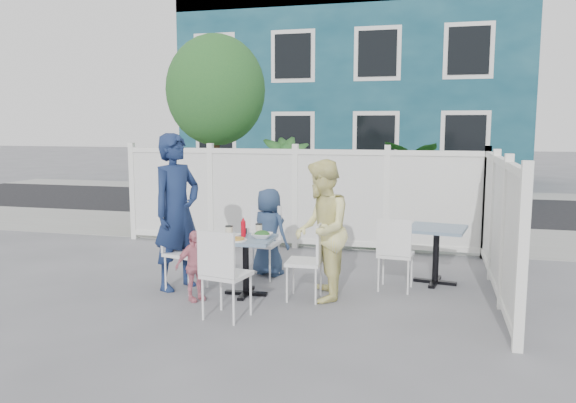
% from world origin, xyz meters
% --- Properties ---
extents(ground, '(80.00, 80.00, 0.00)m').
position_xyz_m(ground, '(0.00, 0.00, 0.00)').
color(ground, slate).
extents(near_sidewalk, '(24.00, 2.60, 0.01)m').
position_xyz_m(near_sidewalk, '(0.00, 3.80, 0.01)').
color(near_sidewalk, gray).
rests_on(near_sidewalk, ground).
extents(street, '(24.00, 5.00, 0.01)m').
position_xyz_m(street, '(0.00, 7.50, 0.00)').
color(street, black).
rests_on(street, ground).
extents(far_sidewalk, '(24.00, 1.60, 0.01)m').
position_xyz_m(far_sidewalk, '(0.00, 10.60, 0.01)').
color(far_sidewalk, gray).
rests_on(far_sidewalk, ground).
extents(building, '(11.00, 6.00, 6.00)m').
position_xyz_m(building, '(-0.50, 14.00, 3.00)').
color(building, '#0F3D4E').
rests_on(building, ground).
extents(fence_back, '(5.86, 0.08, 1.60)m').
position_xyz_m(fence_back, '(0.10, 2.40, 0.78)').
color(fence_back, white).
rests_on(fence_back, ground).
extents(fence_right, '(0.08, 3.66, 1.60)m').
position_xyz_m(fence_right, '(3.00, 0.60, 0.78)').
color(fence_right, white).
rests_on(fence_right, ground).
extents(tree, '(1.80, 1.62, 3.59)m').
position_xyz_m(tree, '(-1.60, 3.30, 2.59)').
color(tree, '#382316').
rests_on(tree, ground).
extents(utility_cabinet, '(0.66, 0.48, 1.23)m').
position_xyz_m(utility_cabinet, '(-2.34, 4.00, 0.61)').
color(utility_cabinet, gold).
rests_on(utility_cabinet, ground).
extents(potted_shrub_a, '(1.24, 1.24, 1.77)m').
position_xyz_m(potted_shrub_a, '(-0.31, 3.10, 0.89)').
color(potted_shrub_a, '#1D5424').
rests_on(potted_shrub_a, ground).
extents(potted_shrub_b, '(1.57, 1.37, 1.72)m').
position_xyz_m(potted_shrub_b, '(1.65, 3.00, 0.86)').
color(potted_shrub_b, '#1D5424').
rests_on(potted_shrub_b, ground).
extents(main_table, '(0.68, 0.68, 0.68)m').
position_xyz_m(main_table, '(0.15, -0.22, 0.53)').
color(main_table, '#49658A').
rests_on(main_table, ground).
extents(spare_table, '(0.78, 0.78, 0.72)m').
position_xyz_m(spare_table, '(2.30, 0.84, 0.56)').
color(spare_table, '#49658A').
rests_on(spare_table, ground).
extents(chair_left, '(0.49, 0.50, 0.93)m').
position_xyz_m(chair_left, '(-0.68, -0.20, 0.54)').
color(chair_left, white).
rests_on(chair_left, ground).
extents(chair_right, '(0.40, 0.42, 0.89)m').
position_xyz_m(chair_right, '(0.92, -0.20, 0.52)').
color(chair_right, white).
rests_on(chair_right, ground).
extents(chair_back, '(0.45, 0.43, 0.93)m').
position_xyz_m(chair_back, '(0.11, 0.61, 0.54)').
color(chair_back, white).
rests_on(chair_back, ground).
extents(chair_near, '(0.50, 0.48, 0.94)m').
position_xyz_m(chair_near, '(0.20, -1.10, 0.55)').
color(chair_near, white).
rests_on(chair_near, ground).
extents(chair_spare, '(0.44, 0.42, 0.89)m').
position_xyz_m(chair_spare, '(1.82, 0.36, 0.52)').
color(chair_spare, white).
rests_on(chair_spare, ground).
extents(man, '(0.68, 0.81, 1.88)m').
position_xyz_m(man, '(-0.75, -0.14, 0.94)').
color(man, '#17264E').
rests_on(man, ground).
extents(woman, '(0.73, 0.87, 1.60)m').
position_xyz_m(woman, '(1.03, -0.15, 0.80)').
color(woman, '#F8E945').
rests_on(woman, ground).
extents(boy, '(0.66, 0.56, 1.16)m').
position_xyz_m(boy, '(0.16, 0.71, 0.58)').
color(boy, navy).
rests_on(boy, ground).
extents(toddler, '(0.44, 0.50, 0.81)m').
position_xyz_m(toddler, '(-0.34, -0.57, 0.40)').
color(toddler, pink).
rests_on(toddler, ground).
extents(plate_main, '(0.24, 0.24, 0.02)m').
position_xyz_m(plate_main, '(0.10, -0.39, 0.69)').
color(plate_main, white).
rests_on(plate_main, main_table).
extents(plate_side, '(0.22, 0.22, 0.01)m').
position_xyz_m(plate_side, '(-0.06, -0.11, 0.69)').
color(plate_side, white).
rests_on(plate_side, main_table).
extents(salad_bowl, '(0.24, 0.24, 0.06)m').
position_xyz_m(salad_bowl, '(0.34, -0.18, 0.71)').
color(salad_bowl, white).
rests_on(salad_bowl, main_table).
extents(coffee_cup_a, '(0.09, 0.09, 0.13)m').
position_xyz_m(coffee_cup_a, '(-0.04, -0.25, 0.74)').
color(coffee_cup_a, beige).
rests_on(coffee_cup_a, main_table).
extents(coffee_cup_b, '(0.08, 0.08, 0.12)m').
position_xyz_m(coffee_cup_b, '(0.24, 0.02, 0.74)').
color(coffee_cup_b, beige).
rests_on(coffee_cup_b, main_table).
extents(ketchup_bottle, '(0.06, 0.06, 0.18)m').
position_xyz_m(ketchup_bottle, '(0.10, -0.16, 0.77)').
color(ketchup_bottle, red).
rests_on(ketchup_bottle, main_table).
extents(salt_shaker, '(0.03, 0.03, 0.07)m').
position_xyz_m(salt_shaker, '(0.10, 0.03, 0.71)').
color(salt_shaker, white).
rests_on(salt_shaker, main_table).
extents(pepper_shaker, '(0.03, 0.03, 0.06)m').
position_xyz_m(pepper_shaker, '(0.08, 0.05, 0.71)').
color(pepper_shaker, black).
rests_on(pepper_shaker, main_table).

